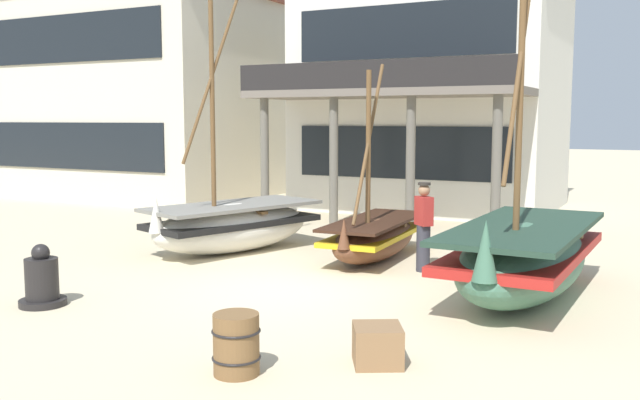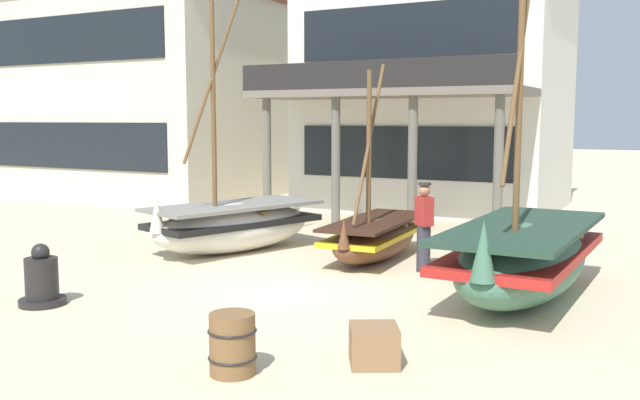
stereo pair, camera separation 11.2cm
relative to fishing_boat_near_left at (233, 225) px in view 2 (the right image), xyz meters
The scene contains 10 objects.
ground_plane 3.59m from the fishing_boat_near_left, 38.67° to the right, with size 120.00×120.00×0.00m, color beige.
fishing_boat_near_left is the anchor object (origin of this frame).
fishing_boat_centre_large 6.47m from the fishing_boat_near_left, ahead, with size 1.95×4.72×5.86m.
fishing_boat_far_right 3.13m from the fishing_boat_near_left, 12.49° to the left, with size 1.41×3.57×3.97m.
fisherman_by_hull 4.32m from the fishing_boat_near_left, ahead, with size 0.41×0.40×1.68m.
capstan_winch 5.01m from the fishing_boat_near_left, 90.97° to the right, with size 0.71×0.71×0.96m.
wooden_barrel 7.40m from the fishing_boat_near_left, 55.13° to the right, with size 0.56×0.56×0.70m.
cargo_crate 7.47m from the fishing_boat_near_left, 42.44° to the right, with size 0.56×0.56×0.46m, color olive.
harbor_building_main 10.12m from the fishing_boat_near_left, 82.29° to the left, with size 7.97×8.61×7.19m.
harbor_building_annex 13.07m from the fishing_boat_near_left, 141.50° to the left, with size 10.21×6.54×7.42m.
Camera 2 is at (5.89, -10.11, 2.86)m, focal length 39.27 mm.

